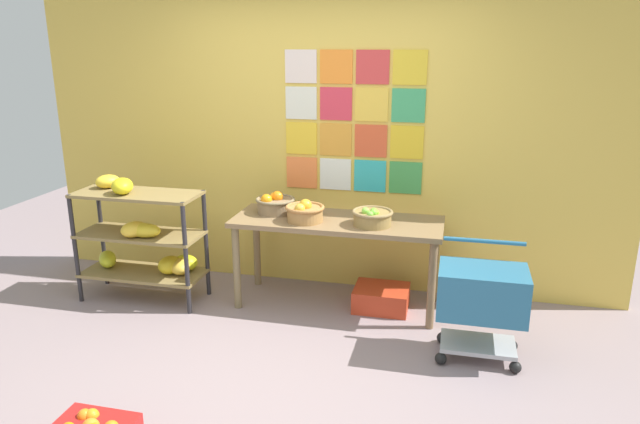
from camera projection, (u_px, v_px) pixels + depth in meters
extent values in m
plane|color=gray|center=(267.00, 377.00, 3.79)|extent=(9.22, 9.22, 0.00)
cube|color=#E0BB4B|center=(324.00, 135.00, 4.94)|extent=(5.11, 0.06, 2.67)
cube|color=silver|center=(301.00, 66.00, 4.79)|extent=(0.27, 0.01, 0.27)
cube|color=orange|center=(336.00, 67.00, 4.73)|extent=(0.27, 0.01, 0.27)
cube|color=#CE3938|center=(373.00, 67.00, 4.66)|extent=(0.27, 0.01, 0.27)
cube|color=gold|center=(410.00, 67.00, 4.59)|extent=(0.27, 0.01, 0.27)
cube|color=silver|center=(301.00, 103.00, 4.88)|extent=(0.27, 0.01, 0.27)
cube|color=#DA3546|center=(336.00, 104.00, 4.81)|extent=(0.27, 0.01, 0.27)
cube|color=yellow|center=(372.00, 105.00, 4.74)|extent=(0.27, 0.01, 0.27)
cube|color=#3A9D5F|center=(408.00, 106.00, 4.68)|extent=(0.27, 0.01, 0.27)
cube|color=yellow|center=(302.00, 138.00, 4.96)|extent=(0.27, 0.01, 0.27)
cube|color=orange|center=(336.00, 140.00, 4.89)|extent=(0.27, 0.01, 0.27)
cube|color=#D8502B|center=(371.00, 141.00, 4.83)|extent=(0.27, 0.01, 0.27)
cube|color=gold|center=(407.00, 142.00, 4.76)|extent=(0.27, 0.01, 0.27)
cube|color=orange|center=(302.00, 172.00, 5.04)|extent=(0.27, 0.01, 0.27)
cube|color=white|center=(335.00, 174.00, 4.98)|extent=(0.27, 0.01, 0.27)
cube|color=#2CAEB3|center=(370.00, 176.00, 4.91)|extent=(0.27, 0.01, 0.27)
cube|color=#3A9145|center=(405.00, 178.00, 4.84)|extent=(0.27, 0.01, 0.27)
cylinder|color=#272528|center=(75.00, 249.00, 4.77)|extent=(0.04, 0.04, 0.92)
cylinder|color=#272528|center=(186.00, 259.00, 4.55)|extent=(0.04, 0.04, 0.92)
cylinder|color=#272528|center=(102.00, 235.00, 5.13)|extent=(0.04, 0.04, 0.92)
cylinder|color=#272528|center=(206.00, 244.00, 4.91)|extent=(0.04, 0.04, 0.92)
cube|color=olive|center=(144.00, 273.00, 4.91)|extent=(1.02, 0.42, 0.03)
ellipsoid|color=yellow|center=(108.00, 259.00, 4.99)|extent=(0.26, 0.28, 0.13)
ellipsoid|color=gold|center=(170.00, 265.00, 4.84)|extent=(0.24, 0.26, 0.15)
ellipsoid|color=yellow|center=(180.00, 266.00, 4.84)|extent=(0.27, 0.28, 0.13)
ellipsoid|color=yellow|center=(185.00, 263.00, 4.91)|extent=(0.23, 0.20, 0.13)
cube|color=olive|center=(141.00, 234.00, 4.81)|extent=(1.02, 0.42, 0.02)
ellipsoid|color=yellow|center=(134.00, 229.00, 4.69)|extent=(0.26, 0.28, 0.13)
ellipsoid|color=gold|center=(144.00, 230.00, 4.68)|extent=(0.28, 0.15, 0.12)
cube|color=olive|center=(137.00, 194.00, 4.71)|extent=(1.02, 0.42, 0.02)
ellipsoid|color=yellow|center=(122.00, 186.00, 4.65)|extent=(0.25, 0.28, 0.13)
ellipsoid|color=yellow|center=(108.00, 181.00, 4.85)|extent=(0.25, 0.26, 0.11)
cube|color=olive|center=(337.00, 222.00, 4.64)|extent=(1.67, 0.61, 0.04)
cylinder|color=olive|center=(237.00, 268.00, 4.69)|extent=(0.06, 0.06, 0.70)
cylinder|color=olive|center=(432.00, 286.00, 4.34)|extent=(0.06, 0.06, 0.70)
cylinder|color=olive|center=(257.00, 248.00, 5.15)|extent=(0.06, 0.06, 0.70)
cylinder|color=olive|center=(435.00, 262.00, 4.80)|extent=(0.06, 0.06, 0.70)
cylinder|color=#846C4C|center=(276.00, 206.00, 4.81)|extent=(0.30, 0.30, 0.11)
torus|color=olive|center=(275.00, 200.00, 4.79)|extent=(0.33, 0.33, 0.02)
sphere|color=orange|center=(277.00, 197.00, 4.80)|extent=(0.10, 0.10, 0.10)
sphere|color=orange|center=(275.00, 197.00, 4.81)|extent=(0.09, 0.09, 0.09)
sphere|color=orange|center=(266.00, 200.00, 4.75)|extent=(0.10, 0.10, 0.10)
cylinder|color=olive|center=(372.00, 219.00, 4.48)|extent=(0.29, 0.29, 0.11)
torus|color=olive|center=(373.00, 212.00, 4.46)|extent=(0.32, 0.32, 0.03)
sphere|color=#7ED32F|center=(376.00, 213.00, 4.42)|extent=(0.05, 0.05, 0.05)
sphere|color=#75D23A|center=(373.00, 213.00, 4.40)|extent=(0.05, 0.05, 0.05)
sphere|color=#79C042|center=(370.00, 215.00, 4.37)|extent=(0.05, 0.05, 0.05)
sphere|color=#85D341|center=(365.00, 211.00, 4.43)|extent=(0.06, 0.06, 0.06)
sphere|color=#72BA32|center=(374.00, 212.00, 4.45)|extent=(0.06, 0.06, 0.06)
cylinder|color=#A77942|center=(305.00, 214.00, 4.58)|extent=(0.28, 0.28, 0.11)
torus|color=#AC733C|center=(305.00, 207.00, 4.56)|extent=(0.31, 0.31, 0.03)
sphere|color=gold|center=(305.00, 205.00, 4.56)|extent=(0.10, 0.10, 0.10)
sphere|color=gold|center=(300.00, 209.00, 4.49)|extent=(0.08, 0.08, 0.08)
sphere|color=gold|center=(305.00, 206.00, 4.57)|extent=(0.09, 0.09, 0.09)
cube|color=red|center=(381.00, 298.00, 4.75)|extent=(0.44, 0.36, 0.18)
sphere|color=orange|center=(92.00, 416.00, 3.08)|extent=(0.08, 0.08, 0.08)
sphere|color=orange|center=(85.00, 416.00, 3.08)|extent=(0.08, 0.08, 0.08)
sphere|color=black|center=(441.00, 358.00, 3.93)|extent=(0.08, 0.08, 0.08)
sphere|color=black|center=(515.00, 367.00, 3.83)|extent=(0.08, 0.08, 0.08)
sphere|color=black|center=(442.00, 338.00, 4.21)|extent=(0.08, 0.08, 0.08)
sphere|color=black|center=(512.00, 346.00, 4.10)|extent=(0.08, 0.08, 0.08)
cube|color=#A5A8AD|center=(478.00, 344.00, 4.00)|extent=(0.50, 0.31, 0.03)
cube|color=#27668B|center=(482.00, 292.00, 3.89)|extent=(0.58, 0.39, 0.32)
cylinder|color=#27668B|center=(484.00, 241.00, 4.02)|extent=(0.55, 0.03, 0.03)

